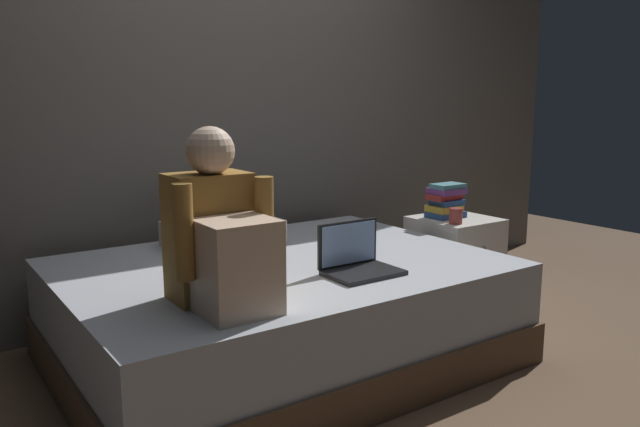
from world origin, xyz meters
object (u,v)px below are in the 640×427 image
object	(u,v)px
laptop	(357,261)
pillow	(223,233)
nightstand	(454,261)
mug	(456,216)
person_sitting	(220,238)
bed	(281,311)
book_stack	(446,201)

from	to	relation	value
laptop	pillow	bearing A→B (deg)	107.19
nightstand	mug	xyz separation A→B (m)	(-0.13, -0.12, 0.31)
person_sitting	mug	xyz separation A→B (m)	(1.66, 0.39, -0.16)
pillow	mug	distance (m)	1.33
nightstand	pillow	world-z (taller)	pillow
person_sitting	pillow	size ratio (longest dim) A/B	1.17
nightstand	mug	distance (m)	0.36
bed	book_stack	world-z (taller)	book_stack
laptop	mug	distance (m)	1.06
nightstand	book_stack	xyz separation A→B (m)	(-0.04, 0.05, 0.37)
nightstand	bed	bearing A→B (deg)	-175.06
book_stack	mug	world-z (taller)	book_stack
bed	mug	xyz separation A→B (m)	(1.17, -0.01, 0.34)
laptop	book_stack	distance (m)	1.21
bed	nightstand	distance (m)	1.31
nightstand	pillow	distance (m)	1.44
bed	laptop	xyz separation A→B (m)	(0.18, -0.36, 0.30)
laptop	book_stack	bearing A→B (deg)	25.58
person_sitting	laptop	bearing A→B (deg)	3.06
bed	person_sitting	size ratio (longest dim) A/B	3.05
bed	nightstand	world-z (taller)	nightstand
laptop	bed	bearing A→B (deg)	116.06
nightstand	person_sitting	xyz separation A→B (m)	(-1.79, -0.51, 0.47)
laptop	pillow	xyz separation A→B (m)	(-0.25, 0.81, 0.01)
person_sitting	laptop	distance (m)	0.70
bed	mug	world-z (taller)	mug
bed	pillow	size ratio (longest dim) A/B	3.57
book_stack	mug	bearing A→B (deg)	-118.47
laptop	book_stack	xyz separation A→B (m)	(1.09, 0.52, 0.09)
laptop	pillow	distance (m)	0.85
nightstand	pillow	size ratio (longest dim) A/B	0.95
bed	person_sitting	bearing A→B (deg)	-141.45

